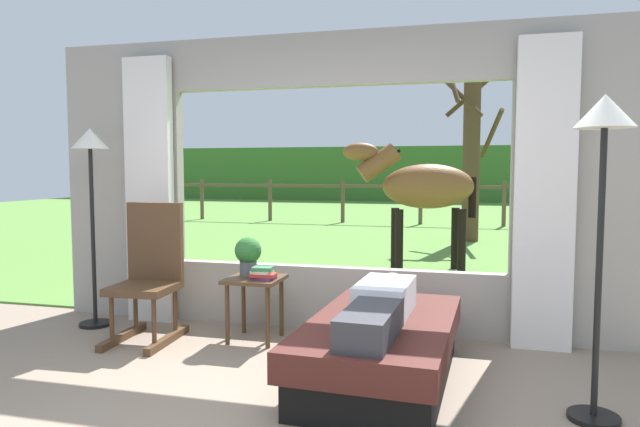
# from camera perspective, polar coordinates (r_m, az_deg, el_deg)

# --- Properties ---
(back_wall_with_window) EXTENTS (5.20, 0.12, 2.55)m
(back_wall_with_window) POSITION_cam_1_polar(r_m,az_deg,el_deg) (4.88, 1.35, 2.74)
(back_wall_with_window) COLOR #9E998E
(back_wall_with_window) RESTS_ON ground_plane
(curtain_panel_left) EXTENTS (0.44, 0.10, 2.40)m
(curtain_panel_left) POSITION_cam_1_polar(r_m,az_deg,el_deg) (5.40, -16.76, 2.19)
(curtain_panel_left) COLOR silver
(curtain_panel_left) RESTS_ON ground_plane
(curtain_panel_right) EXTENTS (0.44, 0.10, 2.40)m
(curtain_panel_right) POSITION_cam_1_polar(r_m,az_deg,el_deg) (4.65, 21.65, 1.73)
(curtain_panel_right) COLOR silver
(curtain_panel_right) RESTS_ON ground_plane
(outdoor_pasture_lawn) EXTENTS (36.00, 21.68, 0.02)m
(outdoor_pasture_lawn) POSITION_cam_1_polar(r_m,az_deg,el_deg) (15.75, 10.41, -0.68)
(outdoor_pasture_lawn) COLOR #568438
(outdoor_pasture_lawn) RESTS_ON ground_plane
(distant_hill_ridge) EXTENTS (36.00, 2.00, 2.40)m
(distant_hill_ridge) POSITION_cam_1_polar(r_m,az_deg,el_deg) (25.52, 12.04, 3.90)
(distant_hill_ridge) COLOR #3B6D2B
(distant_hill_ridge) RESTS_ON ground_plane
(recliner_sofa) EXTENTS (0.99, 1.75, 0.42)m
(recliner_sofa) POSITION_cam_1_polar(r_m,az_deg,el_deg) (3.84, 6.18, -13.41)
(recliner_sofa) COLOR black
(recliner_sofa) RESTS_ON ground_plane
(reclining_person) EXTENTS (0.37, 1.44, 0.22)m
(reclining_person) POSITION_cam_1_polar(r_m,az_deg,el_deg) (3.71, 6.10, -9.18)
(reclining_person) COLOR silver
(reclining_person) RESTS_ON recliner_sofa
(rocking_chair) EXTENTS (0.50, 0.70, 1.12)m
(rocking_chair) POSITION_cam_1_polar(r_m,az_deg,el_deg) (4.89, -16.75, -5.76)
(rocking_chair) COLOR #4C331E
(rocking_chair) RESTS_ON ground_plane
(side_table) EXTENTS (0.44, 0.44, 0.52)m
(side_table) POSITION_cam_1_polar(r_m,az_deg,el_deg) (4.68, -6.56, -7.53)
(side_table) COLOR #4C331E
(side_table) RESTS_ON ground_plane
(potted_plant) EXTENTS (0.22, 0.22, 0.32)m
(potted_plant) POSITION_cam_1_polar(r_m,az_deg,el_deg) (4.72, -7.24, -4.02)
(potted_plant) COLOR #4C5156
(potted_plant) RESTS_ON side_table
(book_stack) EXTENTS (0.20, 0.15, 0.10)m
(book_stack) POSITION_cam_1_polar(r_m,az_deg,el_deg) (4.57, -5.75, -6.01)
(book_stack) COLOR #59336B
(book_stack) RESTS_ON side_table
(floor_lamp_left) EXTENTS (0.32, 0.32, 1.75)m
(floor_lamp_left) POSITION_cam_1_polar(r_m,az_deg,el_deg) (5.38, -22.05, 4.35)
(floor_lamp_left) COLOR black
(floor_lamp_left) RESTS_ON ground_plane
(floor_lamp_right) EXTENTS (0.32, 0.32, 1.80)m
(floor_lamp_right) POSITION_cam_1_polar(r_m,az_deg,el_deg) (3.42, 26.59, 4.92)
(floor_lamp_right) COLOR black
(floor_lamp_right) RESTS_ON ground_plane
(horse) EXTENTS (1.81, 0.89, 1.73)m
(horse) POSITION_cam_1_polar(r_m,az_deg,el_deg) (7.75, 10.24, 2.60)
(horse) COLOR brown
(horse) RESTS_ON outdoor_pasture_lawn
(pasture_tree) EXTENTS (1.20, 1.19, 3.48)m
(pasture_tree) POSITION_cam_1_polar(r_m,az_deg,el_deg) (11.24, 14.93, 5.75)
(pasture_tree) COLOR #4C3823
(pasture_tree) RESTS_ON outdoor_pasture_lawn
(pasture_fence_line) EXTENTS (16.10, 0.10, 1.10)m
(pasture_fence_line) POSITION_cam_1_polar(r_m,az_deg,el_deg) (14.44, 10.09, 1.79)
(pasture_fence_line) COLOR brown
(pasture_fence_line) RESTS_ON outdoor_pasture_lawn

